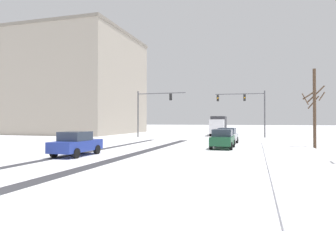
% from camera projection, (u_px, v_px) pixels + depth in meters
% --- Properties ---
extents(wheel_track_left_lane, '(0.70, 29.89, 0.01)m').
position_uv_depth(wheel_track_left_lane, '(87.00, 152.00, 22.43)').
color(wheel_track_left_lane, '#38383D').
rests_on(wheel_track_left_lane, ground).
extents(wheel_track_right_lane, '(0.92, 29.89, 0.01)m').
position_uv_depth(wheel_track_right_lane, '(136.00, 154.00, 21.31)').
color(wheel_track_right_lane, '#38383D').
rests_on(wheel_track_right_lane, ground).
extents(sidewalk_kerb_right, '(4.00, 29.89, 0.12)m').
position_uv_depth(sidewalk_kerb_right, '(303.00, 161.00, 16.97)').
color(sidewalk_kerb_right, white).
rests_on(sidewalk_kerb_right, ground).
extents(traffic_signal_far_left, '(7.06, 0.49, 6.50)m').
position_uv_depth(traffic_signal_far_left, '(151.00, 105.00, 41.74)').
color(traffic_signal_far_left, '#47474C').
rests_on(traffic_signal_far_left, ground).
extents(traffic_signal_far_right, '(6.82, 0.74, 6.50)m').
position_uv_depth(traffic_signal_far_right, '(247.00, 104.00, 41.88)').
color(traffic_signal_far_right, '#47474C').
rests_on(traffic_signal_far_right, ground).
extents(car_silver_lead, '(2.02, 4.19, 1.62)m').
position_uv_depth(car_silver_lead, '(227.00, 136.00, 30.02)').
color(car_silver_lead, '#B7BABF').
rests_on(car_silver_lead, ground).
extents(car_dark_green_second, '(1.87, 4.12, 1.62)m').
position_uv_depth(car_dark_green_second, '(223.00, 139.00, 25.35)').
color(car_dark_green_second, '#194C2D').
rests_on(car_dark_green_second, ground).
extents(car_blue_third, '(1.84, 4.10, 1.62)m').
position_uv_depth(car_blue_third, '(76.00, 144.00, 20.04)').
color(car_blue_third, '#233899').
rests_on(car_blue_third, ground).
extents(box_truck_delivery, '(2.52, 7.48, 3.02)m').
position_uv_depth(box_truck_delivery, '(218.00, 125.00, 47.20)').
color(box_truck_delivery, silver).
rests_on(box_truck_delivery, ground).
extents(bare_tree_sidewalk_mid, '(1.84, 1.84, 6.76)m').
position_uv_depth(bare_tree_sidewalk_mid, '(314.00, 106.00, 25.42)').
color(bare_tree_sidewalk_mid, '#4C3828').
rests_on(bare_tree_sidewalk_mid, ground).
extents(office_building_far_left_block, '(27.94, 20.64, 18.16)m').
position_uv_depth(office_building_far_left_block, '(60.00, 85.00, 57.30)').
color(office_building_far_left_block, '#A89E8E').
rests_on(office_building_far_left_block, ground).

